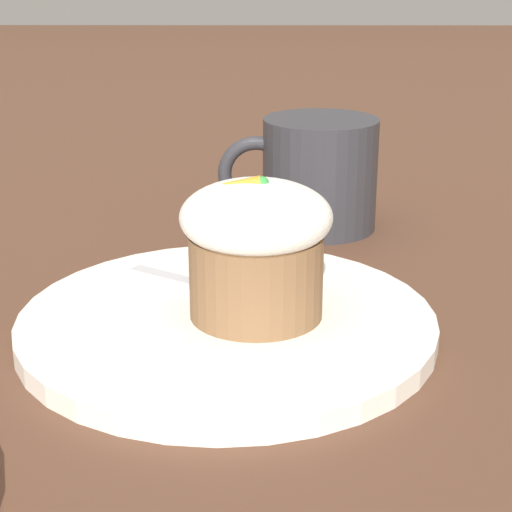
# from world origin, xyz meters

# --- Properties ---
(ground_plane) EXTENTS (4.00, 4.00, 0.00)m
(ground_plane) POSITION_xyz_m (0.00, 0.00, 0.00)
(ground_plane) COLOR #513323
(dessert_plate) EXTENTS (0.25, 0.25, 0.01)m
(dessert_plate) POSITION_xyz_m (0.00, 0.00, 0.01)
(dessert_plate) COLOR white
(dessert_plate) RESTS_ON ground_plane
(carrot_cake) EXTENTS (0.09, 0.09, 0.08)m
(carrot_cake) POSITION_xyz_m (-0.02, 0.00, 0.06)
(carrot_cake) COLOR brown
(carrot_cake) RESTS_ON dessert_plate
(spoon) EXTENTS (0.10, 0.08, 0.01)m
(spoon) POSITION_xyz_m (0.00, -0.03, 0.02)
(spoon) COLOR #B7B7BC
(spoon) RESTS_ON dessert_plate
(coffee_cup) EXTENTS (0.13, 0.09, 0.09)m
(coffee_cup) POSITION_xyz_m (-0.06, -0.20, 0.04)
(coffee_cup) COLOR #2D2D33
(coffee_cup) RESTS_ON ground_plane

